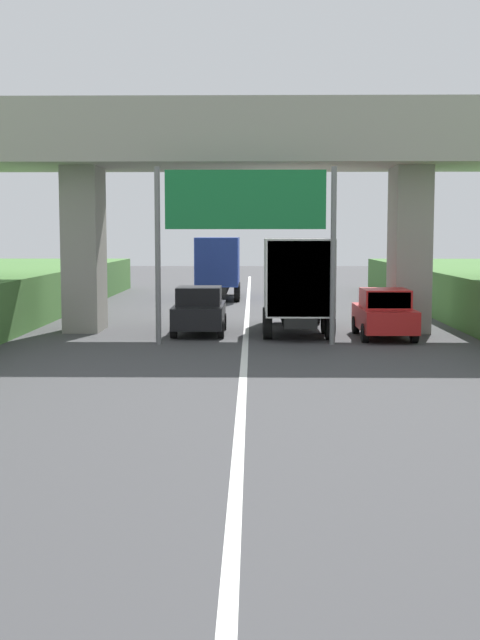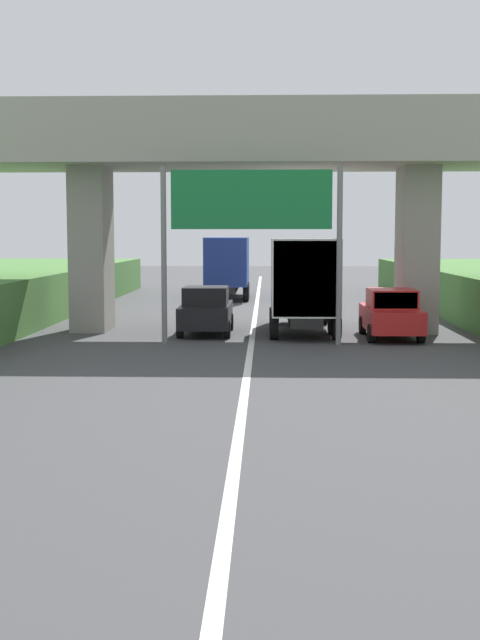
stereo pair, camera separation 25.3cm
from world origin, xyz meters
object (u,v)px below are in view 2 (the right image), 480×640
at_px(overhead_highway_sign, 251,213).
at_px(truck_white, 303,280).
at_px(car_black, 206,310).
at_px(truck_blue, 228,264).
at_px(car_red, 391,314).

xyz_separation_m(overhead_highway_sign, truck_white, (1.83, 3.59, -2.36)).
relative_size(overhead_highway_sign, car_black, 1.43).
xyz_separation_m(truck_blue, car_black, (-0.01, -17.02, -1.08)).
height_order(overhead_highway_sign, car_black, overhead_highway_sign).
distance_m(car_red, car_black, 6.58).
bearing_deg(car_red, truck_white, 147.94).
relative_size(truck_blue, car_red, 1.78).
distance_m(overhead_highway_sign, truck_blue, 20.04).
xyz_separation_m(truck_white, car_red, (2.98, -1.87, -1.08)).
relative_size(truck_white, car_black, 1.78).
relative_size(overhead_highway_sign, truck_white, 0.81).
xyz_separation_m(truck_blue, truck_white, (3.50, -16.24, 0.00)).
bearing_deg(truck_blue, truck_white, -77.84).
height_order(truck_blue, car_black, truck_blue).
relative_size(overhead_highway_sign, truck_blue, 0.81).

